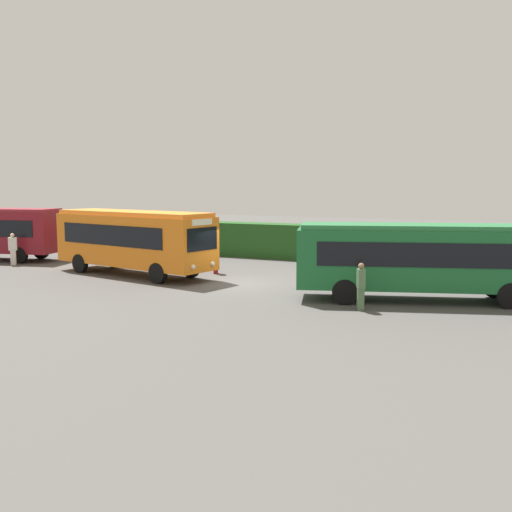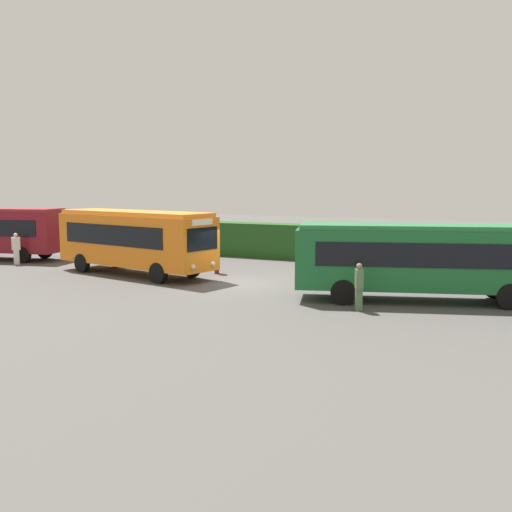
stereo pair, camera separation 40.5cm
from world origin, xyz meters
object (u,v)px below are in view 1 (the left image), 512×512
Objects in this scene: bus_orange at (133,239)px; bus_green at (423,257)px; person_center at (216,257)px; person_left at (13,248)px; person_right at (361,285)px.

bus_green is (14.64, -0.65, -0.11)m from bus_orange.
bus_orange reaches higher than person_center.
person_right is at bearing -140.55° from person_left.
bus_green is at bearing 29.75° from person_right.
person_left is 21.86m from person_right.
bus_green reaches higher than person_right.
person_right reaches higher than person_center.
bus_green is at bearing 136.39° from person_center.
person_left is at bearing 160.33° from bus_green.
person_center is at bearing 43.67° from bus_orange.
person_right is (9.30, -5.65, 0.09)m from person_center.
person_left is 12.46m from person_center.
person_right is at bearing -3.49° from bus_orange.
bus_green is at bearing -133.17° from person_left.
bus_green is 5.72× the size of person_right.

